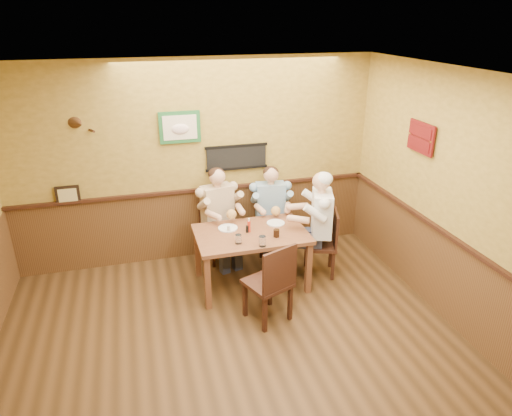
{
  "coord_description": "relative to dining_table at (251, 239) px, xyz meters",
  "views": [
    {
      "loc": [
        -0.82,
        -3.49,
        3.3
      ],
      "look_at": [
        0.55,
        1.45,
        1.1
      ],
      "focal_mm": 32.0,
      "sensor_mm": 36.0,
      "label": 1
    }
  ],
  "objects": [
    {
      "name": "pepper_shaker",
      "position": [
        -0.05,
        0.02,
        0.14
      ],
      "size": [
        0.05,
        0.05,
        0.09
      ],
      "primitive_type": "cylinder",
      "rotation": [
        0.0,
        0.0,
        0.31
      ],
      "color": "black",
      "rests_on": "dining_table"
    },
    {
      "name": "diner_tan_shirt",
      "position": [
        -0.28,
        0.75,
        -0.03
      ],
      "size": [
        0.7,
        0.7,
        1.25
      ],
      "primitive_type": null,
      "rotation": [
        0.0,
        0.0,
        0.26
      ],
      "color": "beige",
      "rests_on": "ground"
    },
    {
      "name": "chair_back_left",
      "position": [
        -0.28,
        0.75,
        -0.22
      ],
      "size": [
        0.49,
        0.49,
        0.87
      ],
      "primitive_type": null,
      "rotation": [
        0.0,
        0.0,
        0.26
      ],
      "color": "#391D12",
      "rests_on": "ground"
    },
    {
      "name": "water_glass_left",
      "position": [
        -0.22,
        -0.25,
        0.15
      ],
      "size": [
        0.09,
        0.09,
        0.11
      ],
      "primitive_type": "cylinder",
      "rotation": [
        0.0,
        0.0,
        -0.24
      ],
      "color": "white",
      "rests_on": "dining_table"
    },
    {
      "name": "chair_near_side",
      "position": [
        -0.01,
        -0.76,
        -0.16
      ],
      "size": [
        0.6,
        0.6,
        0.99
      ],
      "primitive_type": null,
      "rotation": [
        0.0,
        0.0,
        3.52
      ],
      "color": "#391D12",
      "rests_on": "ground"
    },
    {
      "name": "plate_far_left",
      "position": [
        -0.26,
        0.18,
        0.1
      ],
      "size": [
        0.31,
        0.31,
        0.02
      ],
      "primitive_type": "cylinder",
      "rotation": [
        0.0,
        0.0,
        0.29
      ],
      "color": "white",
      "rests_on": "dining_table"
    },
    {
      "name": "cola_tumbler",
      "position": [
        0.27,
        -0.2,
        0.14
      ],
      "size": [
        0.07,
        0.07,
        0.1
      ],
      "primitive_type": "cylinder",
      "rotation": [
        0.0,
        0.0,
        -0.0
      ],
      "color": "black",
      "rests_on": "dining_table"
    },
    {
      "name": "chair_back_right",
      "position": [
        0.49,
        0.77,
        -0.24
      ],
      "size": [
        0.43,
        0.43,
        0.84
      ],
      "primitive_type": null,
      "rotation": [
        0.0,
        0.0,
        -0.12
      ],
      "color": "#391D12",
      "rests_on": "ground"
    },
    {
      "name": "hot_sauce_bottle",
      "position": [
        -0.02,
        0.02,
        0.18
      ],
      "size": [
        0.05,
        0.05,
        0.17
      ],
      "primitive_type": "cylinder",
      "rotation": [
        0.0,
        0.0,
        -0.28
      ],
      "color": "red",
      "rests_on": "dining_table"
    },
    {
      "name": "chair_right_end",
      "position": [
        0.96,
        0.02,
        -0.2
      ],
      "size": [
        0.53,
        0.53,
        0.91
      ],
      "primitive_type": null,
      "rotation": [
        0.0,
        0.0,
        -1.9
      ],
      "color": "#391D12",
      "rests_on": "ground"
    },
    {
      "name": "room",
      "position": [
        -0.37,
        -1.33,
        1.03
      ],
      "size": [
        5.02,
        5.03,
        2.81
      ],
      "color": "#372410",
      "rests_on": "ground"
    },
    {
      "name": "water_glass_mid",
      "position": [
        0.03,
        -0.39,
        0.16
      ],
      "size": [
        0.1,
        0.1,
        0.13
      ],
      "primitive_type": "cylinder",
      "rotation": [
        0.0,
        0.0,
        -0.14
      ],
      "color": "white",
      "rests_on": "dining_table"
    },
    {
      "name": "diner_white_elder",
      "position": [
        0.96,
        0.02,
        -0.01
      ],
      "size": [
        0.76,
        0.76,
        1.31
      ],
      "primitive_type": null,
      "rotation": [
        0.0,
        0.0,
        -1.9
      ],
      "color": "silver",
      "rests_on": "ground"
    },
    {
      "name": "diner_blue_polo",
      "position": [
        0.49,
        0.77,
        -0.06
      ],
      "size": [
        0.62,
        0.62,
        1.2
      ],
      "primitive_type": null,
      "rotation": [
        0.0,
        0.0,
        -0.12
      ],
      "color": "#7EA1BD",
      "rests_on": "ground"
    },
    {
      "name": "dining_table",
      "position": [
        0.0,
        0.0,
        0.0
      ],
      "size": [
        1.4,
        0.9,
        0.75
      ],
      "color": "brown",
      "rests_on": "ground"
    },
    {
      "name": "salt_shaker",
      "position": [
        -0.27,
        0.08,
        0.14
      ],
      "size": [
        0.04,
        0.04,
        0.09
      ],
      "primitive_type": "cylinder",
      "rotation": [
        0.0,
        0.0,
        0.18
      ],
      "color": "silver",
      "rests_on": "dining_table"
    },
    {
      "name": "plate_far_right",
      "position": [
        0.38,
        0.17,
        0.1
      ],
      "size": [
        0.26,
        0.26,
        0.02
      ],
      "primitive_type": "cylinder",
      "rotation": [
        0.0,
        0.0,
        -0.09
      ],
      "color": "silver",
      "rests_on": "dining_table"
    }
  ]
}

